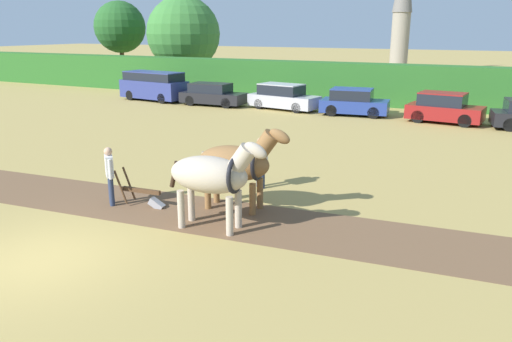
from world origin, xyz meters
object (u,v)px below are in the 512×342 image
tree_far_left (120,27)px  plow (145,196)px  tree_left (183,34)px  draft_horse_lead_right (237,163)px  farmer_beside_team (261,159)px  church_spire (403,2)px  draft_horse_lead_left (213,175)px  parked_car_center_right (444,108)px  farmer_at_plow (110,172)px  parked_van (154,86)px  parked_car_center_left (283,97)px  parked_car_center (354,102)px  parked_car_left (213,95)px

tree_far_left → plow: 39.76m
tree_left → draft_horse_lead_right: tree_left is taller
farmer_beside_team → church_spire: bearing=33.9°
tree_left → farmer_beside_team: 33.40m
draft_horse_lead_left → parked_car_center_right: (3.37, 18.13, -0.63)m
draft_horse_lead_right → farmer_at_plow: 3.66m
parked_van → parked_car_center_right: size_ratio=1.27×
tree_left → farmer_at_plow: tree_left is taller
farmer_at_plow → parked_car_center_left: (-2.61, 18.28, -0.23)m
draft_horse_lead_right → tree_left: bearing=121.5°
plow → farmer_at_plow: bearing=-166.4°
church_spire → farmer_beside_team: (5.26, -48.07, -6.80)m
plow → farmer_at_plow: (-0.95, -0.32, 0.67)m
tree_left → parked_car_center: (19.45, -11.25, -3.65)m
tree_far_left → draft_horse_lead_right: bearing=-44.7°
draft_horse_lead_right → parked_van: size_ratio=0.55×
tree_left → draft_horse_lead_right: bearing=-53.3°
tree_far_left → church_spire: 31.84m
tree_left → parked_car_center_right: tree_left is taller
church_spire → parked_car_left: 34.80m
farmer_at_plow → parked_car_center_right: size_ratio=0.42×
tree_far_left → tree_left: 7.86m
church_spire → parked_van: 35.63m
farmer_beside_team → parked_car_center_left: farmer_beside_team is taller
tree_far_left → parked_car_center_left: (22.74, -11.50, -4.23)m
parked_van → parked_car_center: parked_van is taller
draft_horse_lead_left → farmer_beside_team: draft_horse_lead_left is taller
tree_far_left → draft_horse_lead_left: size_ratio=2.77×
parked_van → parked_car_center_left: (9.68, 0.35, -0.27)m
tree_far_left → farmer_at_plow: (25.35, -29.78, -4.00)m
farmer_at_plow → farmer_beside_team: farmer_at_plow is taller
tree_left → farmer_at_plow: (17.53, -29.37, -3.40)m
farmer_at_plow → parked_car_left: size_ratio=0.39×
draft_horse_lead_right → parked_car_center_left: 18.01m
draft_horse_lead_left → parked_car_center_right: 18.45m
tree_left → plow: (18.47, -29.05, -4.08)m
tree_left → parked_car_left: size_ratio=1.79×
tree_far_left → farmer_at_plow: bearing=-49.6°
tree_far_left → farmer_beside_team: size_ratio=4.64×
parked_car_center → tree_left: bearing=143.0°
draft_horse_lead_right → church_spire: bearing=91.1°
parked_car_center_right → draft_horse_lead_left: bearing=-94.3°
parked_van → draft_horse_lead_right: bearing=-39.9°
tree_left → plow: size_ratio=5.19×
tree_left → plow: 34.66m
parked_car_center_right → farmer_beside_team: bearing=-98.3°
draft_horse_lead_right → plow: size_ratio=1.88×
draft_horse_lead_left → plow: size_ratio=1.81×
parked_car_center_left → parked_car_center: (4.53, -0.16, -0.01)m
tree_far_left → farmer_at_plow: size_ratio=4.45×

